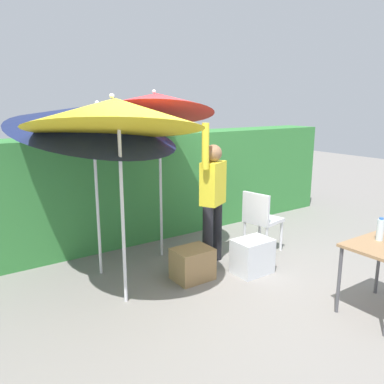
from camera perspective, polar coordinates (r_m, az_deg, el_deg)
The scene contains 10 objects.
ground_plane at distance 4.67m, azimuth 2.16°, elevation -13.95°, with size 24.00×24.00×0.00m, color gray.
hedge_row at distance 6.11m, azimuth -9.58°, elevation 0.55°, with size 8.00×0.70×1.64m, color #38843D.
umbrella_rainbow at distance 3.94m, azimuth -11.16°, elevation 11.14°, with size 1.80×1.78×2.37m.
umbrella_orange at distance 5.21m, azimuth -5.20°, elevation 12.79°, with size 1.57×1.54×2.49m.
umbrella_yellow at distance 4.76m, azimuth -14.01°, elevation 10.28°, with size 2.04×2.02×2.38m.
person_vendor at distance 5.07m, azimuth 3.07°, elevation -0.52°, with size 0.53×0.36×1.88m.
chair_plastic at distance 5.65m, azimuth 10.04°, elevation -3.74°, with size 0.51×0.51×0.89m.
cooler_box at distance 5.04m, azimuth 8.84°, elevation -9.28°, with size 0.48×0.35×0.44m, color silver.
crate_cardboard at distance 4.82m, azimuth 0.08°, elevation -10.50°, with size 0.46×0.36×0.39m, color #9E7A4C.
bottle_water at distance 4.40m, azimuth 25.90°, elevation -4.98°, with size 0.07×0.07×0.24m.
Camera 1 is at (-2.51, -3.33, 2.12)m, focal length 36.36 mm.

